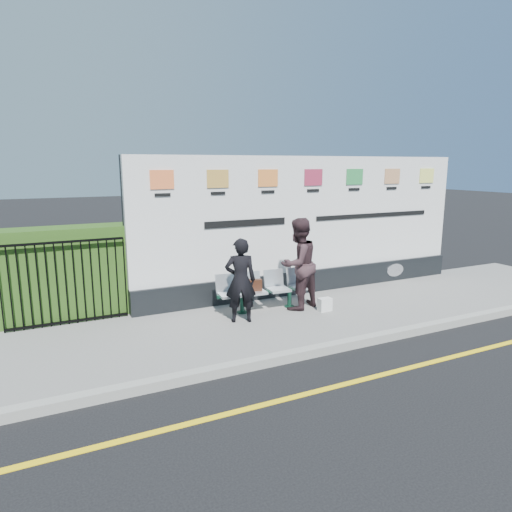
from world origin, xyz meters
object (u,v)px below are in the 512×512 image
Objects in this scene: billboard at (310,234)px; woman_right at (298,264)px; woman_left at (240,280)px; bench at (266,300)px.

billboard is 4.41× the size of woman_right.
billboard is 5.18× the size of woman_left.
billboard is at bearing -133.54° from woman_left.
bench is at bearing -133.13° from woman_left.
woman_right is at bearing -13.00° from bench.
billboard reaches higher than bench.
woman_left is at bearing -151.62° from billboard.
woman_right is (1.34, 0.22, 0.13)m from woman_left.
bench is 0.94m from woman_right.
bench is at bearing -35.05° from woman_right.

